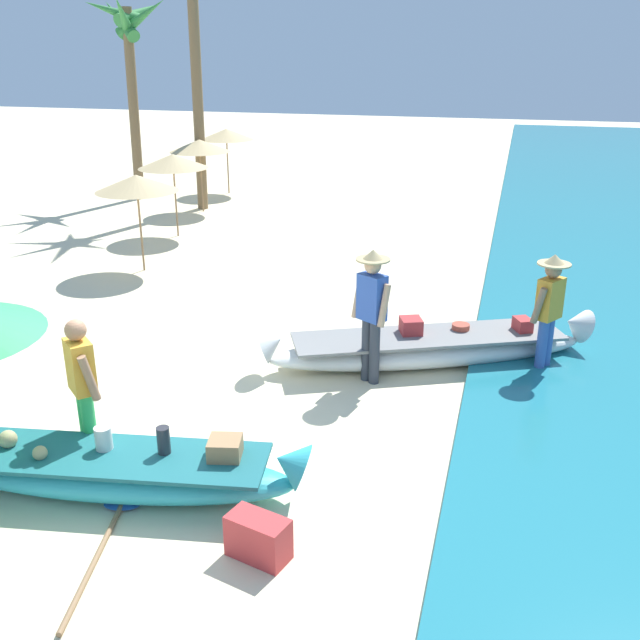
% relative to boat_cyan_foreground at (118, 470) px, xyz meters
% --- Properties ---
extents(ground_plane, '(80.00, 80.00, 0.00)m').
position_rel_boat_cyan_foreground_xyz_m(ground_plane, '(-0.10, 0.86, -0.25)').
color(ground_plane, beige).
extents(boat_cyan_foreground, '(3.99, 1.36, 0.74)m').
position_rel_boat_cyan_foreground_xyz_m(boat_cyan_foreground, '(0.00, 0.00, 0.00)').
color(boat_cyan_foreground, '#33B2BC').
rests_on(boat_cyan_foreground, ground).
extents(boat_white_midground, '(4.62, 2.63, 0.76)m').
position_rel_boat_cyan_foreground_xyz_m(boat_white_midground, '(2.61, 3.95, 0.00)').
color(boat_white_midground, white).
rests_on(boat_white_midground, ground).
extents(person_vendor_hatted, '(0.58, 0.47, 1.83)m').
position_rel_boat_cyan_foreground_xyz_m(person_vendor_hatted, '(1.93, 3.20, 0.81)').
color(person_vendor_hatted, '#333842').
rests_on(person_vendor_hatted, ground).
extents(person_tourist_customer, '(0.54, 0.51, 1.67)m').
position_rel_boat_cyan_foreground_xyz_m(person_tourist_customer, '(-0.56, 0.41, 0.69)').
color(person_tourist_customer, green).
rests_on(person_tourist_customer, ground).
extents(person_vendor_assistant, '(0.47, 0.57, 1.69)m').
position_rel_boat_cyan_foreground_xyz_m(person_vendor_assistant, '(4.17, 4.11, 0.72)').
color(person_vendor_assistant, '#3D5BA8').
rests_on(person_vendor_assistant, ground).
extents(parasol_row_0, '(1.60, 1.60, 1.91)m').
position_rel_boat_cyan_foreground_xyz_m(parasol_row_0, '(-3.47, 7.00, 1.49)').
color(parasol_row_0, '#8E6B47').
rests_on(parasol_row_0, ground).
extents(parasol_row_1, '(1.60, 1.60, 1.91)m').
position_rel_boat_cyan_foreground_xyz_m(parasol_row_1, '(-4.03, 9.72, 1.49)').
color(parasol_row_1, '#8E6B47').
rests_on(parasol_row_1, ground).
extents(parasol_row_2, '(1.60, 1.60, 1.91)m').
position_rel_boat_cyan_foreground_xyz_m(parasol_row_2, '(-4.55, 12.35, 1.49)').
color(parasol_row_2, '#8E6B47').
rests_on(parasol_row_2, ground).
extents(parasol_row_3, '(1.60, 1.60, 1.91)m').
position_rel_boat_cyan_foreground_xyz_m(parasol_row_3, '(-4.85, 14.93, 1.49)').
color(parasol_row_3, '#8E6B47').
rests_on(parasol_row_3, ground).
extents(palm_tree_leaning_seaward, '(2.57, 2.56, 5.53)m').
position_rel_boat_cyan_foreground_xyz_m(palm_tree_leaning_seaward, '(-6.98, 13.48, 4.07)').
color(palm_tree_leaning_seaward, brown).
rests_on(palm_tree_leaning_seaward, ground).
extents(cooler_box, '(0.61, 0.43, 0.40)m').
position_rel_boat_cyan_foreground_xyz_m(cooler_box, '(1.70, -0.56, -0.05)').
color(cooler_box, '#C63838').
rests_on(cooler_box, ground).
extents(paddle, '(0.61, 1.77, 0.05)m').
position_rel_boat_cyan_foreground_xyz_m(paddle, '(0.28, -0.76, -0.22)').
color(paddle, '#8E6B47').
rests_on(paddle, ground).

